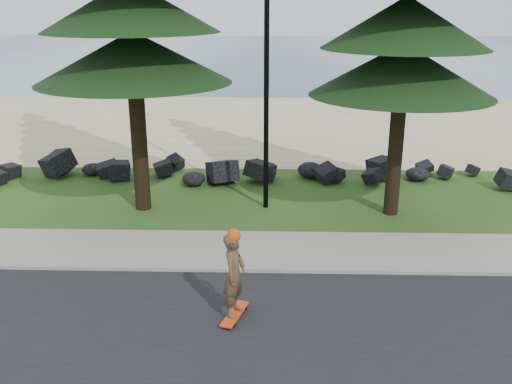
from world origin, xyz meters
TOP-DOWN VIEW (x-y plane):
  - ground at (0.00, 0.00)m, footprint 160.00×160.00m
  - road at (0.00, -4.50)m, footprint 160.00×7.00m
  - kerb at (0.00, -0.90)m, footprint 160.00×0.20m
  - sidewalk at (0.00, 0.20)m, footprint 160.00×2.00m
  - beach_sand at (0.00, 14.50)m, footprint 160.00×15.00m
  - ocean at (0.00, 51.00)m, footprint 160.00×58.00m
  - seawall_boulders at (0.00, 5.60)m, footprint 60.00×2.40m
  - lamp_post at (0.00, 3.20)m, footprint 0.25×0.14m
  - skateboarder at (-0.51, -2.84)m, footprint 0.54×0.99m

SIDE VIEW (x-z plane):
  - ground at x=0.00m, z-range 0.00..0.00m
  - seawall_boulders at x=0.00m, z-range -0.55..0.55m
  - ocean at x=0.00m, z-range 0.00..0.01m
  - beach_sand at x=0.00m, z-range 0.00..0.01m
  - road at x=0.00m, z-range 0.00..0.02m
  - sidewalk at x=0.00m, z-range 0.00..0.08m
  - kerb at x=0.00m, z-range 0.00..0.10m
  - skateboarder at x=-0.51m, z-range 0.01..1.81m
  - lamp_post at x=0.00m, z-range 0.06..8.20m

